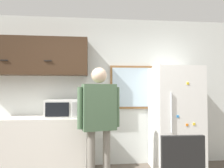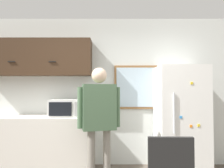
% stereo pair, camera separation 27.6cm
% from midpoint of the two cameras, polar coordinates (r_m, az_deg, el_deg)
% --- Properties ---
extents(back_wall, '(6.00, 0.06, 2.70)m').
position_cam_midpoint_polar(back_wall, '(3.72, 0.13, -1.93)').
color(back_wall, silver).
rests_on(back_wall, ground_plane).
extents(counter, '(1.97, 0.60, 0.92)m').
position_cam_midpoint_polar(counter, '(3.71, -19.71, -15.72)').
color(counter, silver).
rests_on(counter, ground_plane).
extents(upper_cabinets, '(1.97, 0.35, 0.64)m').
position_cam_midpoint_polar(upper_cabinets, '(3.78, -18.77, 7.14)').
color(upper_cabinets, '#3D2819').
extents(microwave, '(0.52, 0.38, 0.28)m').
position_cam_midpoint_polar(microwave, '(3.45, -10.60, -6.77)').
color(microwave, white).
rests_on(microwave, counter).
extents(person, '(0.61, 0.32, 1.69)m').
position_cam_midpoint_polar(person, '(2.91, -0.73, -8.20)').
color(person, gray).
rests_on(person, ground_plane).
extents(refrigerator, '(0.76, 0.73, 1.75)m').
position_cam_midpoint_polar(refrigerator, '(3.60, 21.20, -9.37)').
color(refrigerator, white).
rests_on(refrigerator, ground_plane).
extents(window, '(0.79, 0.05, 0.80)m').
position_cam_midpoint_polar(window, '(3.72, 9.14, -0.90)').
color(window, olive).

